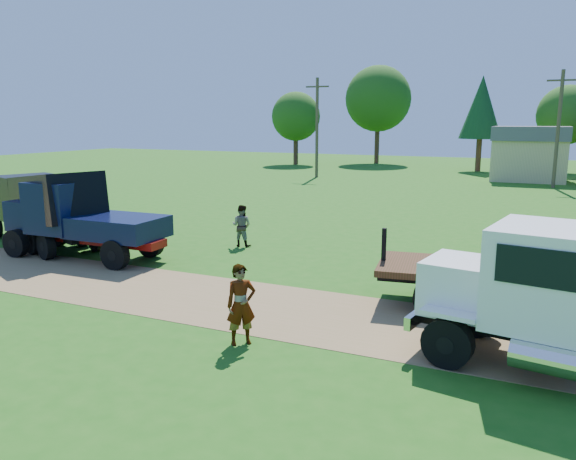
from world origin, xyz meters
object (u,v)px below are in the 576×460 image
at_px(flatbed_trailer, 534,280).
at_px(white_semi_tractor, 548,299).
at_px(navy_truck, 77,218).
at_px(black_dump_truck, 44,203).
at_px(spectator_a, 241,305).

bearing_deg(flatbed_trailer, white_semi_tractor, -93.53).
bearing_deg(navy_truck, black_dump_truck, 159.96).
distance_m(white_semi_tractor, flatbed_trailer, 3.88).
distance_m(black_dump_truck, spectator_a, 14.05).
relative_size(black_dump_truck, navy_truck, 1.13).
height_order(navy_truck, flatbed_trailer, navy_truck).
bearing_deg(black_dump_truck, flatbed_trailer, 18.35).
relative_size(white_semi_tractor, black_dump_truck, 1.00).
height_order(black_dump_truck, spectator_a, black_dump_truck).
bearing_deg(white_semi_tractor, spectator_a, -158.19).
relative_size(navy_truck, spectator_a, 3.54).
xyz_separation_m(white_semi_tractor, navy_truck, (-16.55, 3.53, -0.07)).
xyz_separation_m(black_dump_truck, flatbed_trailer, (18.92, -0.62, -0.90)).
height_order(white_semi_tractor, spectator_a, white_semi_tractor).
distance_m(white_semi_tractor, navy_truck, 16.92).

